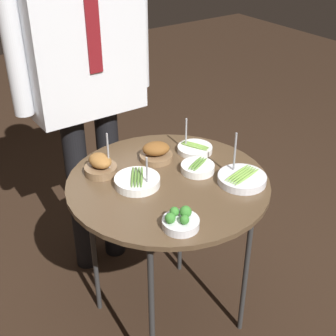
% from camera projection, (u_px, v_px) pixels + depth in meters
% --- Properties ---
extents(ground_plane, '(8.00, 8.00, 0.00)m').
position_uv_depth(ground_plane, '(168.00, 317.00, 1.97)').
color(ground_plane, black).
extents(serving_cart, '(0.71, 0.71, 0.68)m').
position_uv_depth(serving_cart, '(168.00, 191.00, 1.64)').
color(serving_cart, brown).
rests_on(serving_cart, ground_plane).
extents(bowl_broccoli_front_right, '(0.11, 0.11, 0.06)m').
position_uv_depth(bowl_broccoli_front_right, '(180.00, 221.00, 1.39)').
color(bowl_broccoli_front_right, silver).
rests_on(bowl_broccoli_front_right, serving_cart).
extents(bowl_roast_front_left, '(0.12, 0.12, 0.07)m').
position_uv_depth(bowl_roast_front_left, '(156.00, 153.00, 1.73)').
color(bowl_roast_front_left, brown).
rests_on(bowl_roast_front_left, serving_cart).
extents(bowl_asparagus_mid_right, '(0.12, 0.12, 0.04)m').
position_uv_depth(bowl_asparagus_mid_right, '(198.00, 168.00, 1.66)').
color(bowl_asparagus_mid_right, white).
rests_on(bowl_asparagus_mid_right, serving_cart).
extents(bowl_roast_front_center, '(0.12, 0.12, 0.16)m').
position_uv_depth(bowl_roast_front_center, '(101.00, 166.00, 1.64)').
color(bowl_roast_front_center, brown).
rests_on(bowl_roast_front_center, serving_cart).
extents(bowl_asparagus_center, '(0.16, 0.16, 0.12)m').
position_uv_depth(bowl_asparagus_center, '(137.00, 181.00, 1.58)').
color(bowl_asparagus_center, white).
rests_on(bowl_asparagus_center, serving_cart).
extents(bowl_asparagus_back_right, '(0.17, 0.17, 0.17)m').
position_uv_depth(bowl_asparagus_back_right, '(242.00, 178.00, 1.60)').
color(bowl_asparagus_back_right, silver).
rests_on(bowl_asparagus_back_right, serving_cart).
extents(bowl_asparagus_mid_left, '(0.13, 0.13, 0.13)m').
position_uv_depth(bowl_asparagus_mid_left, '(195.00, 149.00, 1.79)').
color(bowl_asparagus_mid_left, white).
rests_on(bowl_asparagus_mid_left, serving_cart).
extents(waiter_figure, '(0.58, 0.22, 1.58)m').
position_uv_depth(waiter_figure, '(83.00, 57.00, 1.78)').
color(waiter_figure, black).
rests_on(waiter_figure, ground_plane).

